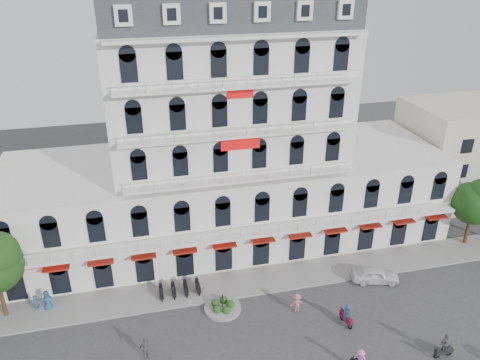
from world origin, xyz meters
name	(u,v)px	position (x,y,z in m)	size (l,w,h in m)	color
ground	(277,355)	(0.00, 0.00, 0.00)	(120.00, 120.00, 0.00)	#38383A
sidewalk	(248,282)	(0.00, 9.00, 0.08)	(53.00, 4.00, 0.16)	gray
main_building	(226,149)	(0.00, 18.00, 9.96)	(45.00, 15.00, 25.80)	silver
flank_building_east	(463,151)	(30.00, 20.00, 6.00)	(14.00, 10.00, 12.00)	beige
traffic_island	(223,307)	(-3.00, 6.00, 0.26)	(3.20, 3.20, 1.60)	gray
parked_scooter_row	(180,295)	(-6.35, 8.80, 0.00)	(4.40, 1.80, 1.10)	black
tree_east_inner	(475,200)	(24.05, 9.98, 5.21)	(4.40, 4.37, 7.57)	#382314
parked_car	(375,274)	(11.64, 6.48, 0.75)	(1.76, 4.39, 1.49)	silver
rider_east	(347,315)	(6.57, 1.85, 0.98)	(0.61, 1.70, 2.01)	maroon
rider_northeast	(445,346)	(12.26, -3.11, 1.11)	(1.70, 0.47, 2.24)	black
rider_center	(360,360)	(5.43, -2.84, 1.04)	(1.15, 1.46, 2.01)	black
pedestrian_left	(47,301)	(-17.59, 9.50, 0.97)	(0.95, 0.61, 1.93)	navy
pedestrian_mid	(146,348)	(-9.67, 2.13, 0.95)	(1.11, 0.46, 1.89)	slate
pedestrian_right	(297,303)	(3.13, 4.28, 0.90)	(1.16, 0.67, 1.80)	#BE6472
pedestrian_far	(36,304)	(-18.51, 9.50, 0.81)	(0.59, 0.39, 1.63)	navy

